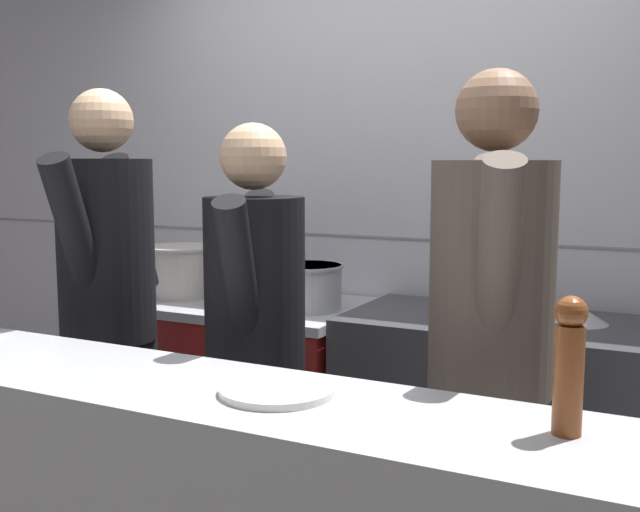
# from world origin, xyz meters

# --- Properties ---
(wall_back_tiled) EXTENTS (8.00, 0.06, 2.60)m
(wall_back_tiled) POSITION_xyz_m (0.00, 1.48, 1.30)
(wall_back_tiled) COLOR silver
(wall_back_tiled) RESTS_ON ground_plane
(oven_range) EXTENTS (1.11, 0.71, 0.87)m
(oven_range) POSITION_xyz_m (-0.56, 1.08, 0.44)
(oven_range) COLOR maroon
(oven_range) RESTS_ON ground_plane
(prep_counter) EXTENTS (1.18, 0.65, 0.90)m
(prep_counter) POSITION_xyz_m (0.60, 1.08, 0.45)
(prep_counter) COLOR #38383D
(prep_counter) RESTS_ON ground_plane
(stock_pot) EXTENTS (0.35, 0.35, 0.24)m
(stock_pot) POSITION_xyz_m (-0.90, 1.06, 0.99)
(stock_pot) COLOR beige
(stock_pot) RESTS_ON oven_range
(sauce_pot) EXTENTS (0.29, 0.29, 0.16)m
(sauce_pot) POSITION_xyz_m (-0.52, 1.10, 0.95)
(sauce_pot) COLOR #2D2D33
(sauce_pot) RESTS_ON oven_range
(braising_pot) EXTENTS (0.31, 0.31, 0.19)m
(braising_pot) POSITION_xyz_m (-0.21, 1.04, 0.97)
(braising_pot) COLOR #B7BABF
(braising_pot) RESTS_ON oven_range
(mixing_bowl_steel) EXTENTS (0.23, 0.23, 0.07)m
(mixing_bowl_steel) POSITION_xyz_m (0.88, 1.13, 0.93)
(mixing_bowl_steel) COLOR #B7BABF
(mixing_bowl_steel) RESTS_ON prep_counter
(chefs_knife) EXTENTS (0.34, 0.04, 0.02)m
(chefs_knife) POSITION_xyz_m (0.62, 0.95, 0.90)
(chefs_knife) COLOR #B7BABF
(chefs_knife) RESTS_ON prep_counter
(plated_dish_appetiser) EXTENTS (0.28, 0.28, 0.02)m
(plated_dish_appetiser) POSITION_xyz_m (0.39, -0.28, 0.96)
(plated_dish_appetiser) COLOR white
(plated_dish_appetiser) RESTS_ON pass_counter
(pepper_mill) EXTENTS (0.06, 0.06, 0.28)m
(pepper_mill) POSITION_xyz_m (1.05, -0.25, 1.10)
(pepper_mill) COLOR brown
(pepper_mill) RESTS_ON pass_counter
(chef_head_cook) EXTENTS (0.44, 0.77, 1.77)m
(chef_head_cook) POSITION_xyz_m (-0.72, 0.37, 0.98)
(chef_head_cook) COLOR black
(chef_head_cook) RESTS_ON ground_plane
(chef_sous) EXTENTS (0.42, 0.70, 1.62)m
(chef_sous) POSITION_xyz_m (-0.02, 0.29, 0.90)
(chef_sous) COLOR black
(chef_sous) RESTS_ON ground_plane
(chef_line) EXTENTS (0.45, 0.76, 1.76)m
(chef_line) POSITION_xyz_m (0.74, 0.37, 0.98)
(chef_line) COLOR black
(chef_line) RESTS_ON ground_plane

